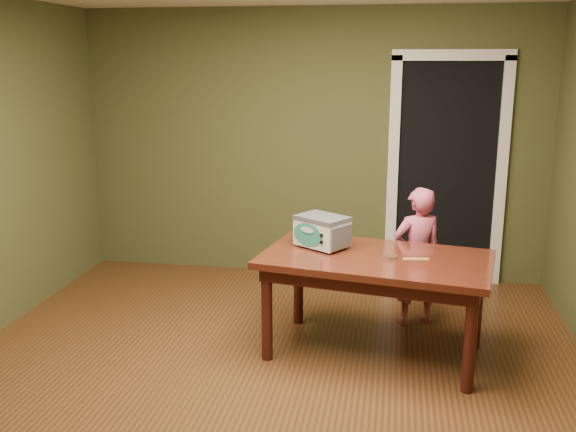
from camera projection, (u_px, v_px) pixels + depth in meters
The scene contains 8 objects.
floor at pixel (258, 394), 4.16m from camera, with size 5.00×5.00×0.00m, color brown.
room_shell at pixel (255, 130), 3.75m from camera, with size 4.52×5.02×2.61m.
doorway at pixel (444, 169), 6.36m from camera, with size 1.10×0.66×2.25m.
dining_table at pixel (375, 269), 4.58m from camera, with size 1.73×1.17×0.75m.
toy_oven at pixel (322, 230), 4.75m from camera, with size 0.45×0.41×0.24m.
baking_pan at pixel (390, 257), 4.51m from camera, with size 0.10×0.10×0.02m.
spatula at pixel (416, 259), 4.48m from camera, with size 0.18×0.03×0.01m, color #E9BE65.
child at pixel (417, 257), 5.15m from camera, with size 0.42×0.27×1.14m, color #C4516F.
Camera 1 is at (0.82, -3.68, 2.11)m, focal length 40.00 mm.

